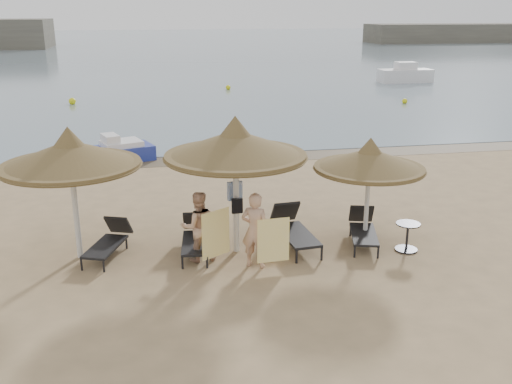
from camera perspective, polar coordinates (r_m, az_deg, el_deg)
ground at (r=12.67m, az=-3.41°, el=-7.43°), size 160.00×160.00×0.00m
sea at (r=91.54m, az=-10.04°, el=14.22°), size 200.00×140.00×0.03m
wet_sand_strip at (r=21.51m, az=-6.62°, el=3.20°), size 200.00×1.60×0.01m
palapa_left at (r=12.93m, az=-18.11°, el=3.57°), size 3.05×3.05×3.02m
palapa_center at (r=12.61m, az=-2.07°, el=4.73°), size 3.22×3.22×3.19m
palapa_right at (r=13.49m, az=11.29°, el=3.18°), size 2.62×2.62×2.59m
lounger_far_left at (r=13.54m, az=-14.46°, el=-4.69°), size 1.11×1.79×0.76m
lounger_near_left at (r=13.36m, az=-6.08°, el=-4.44°), size 0.78×1.84×0.80m
lounger_near_right at (r=13.69m, az=3.77°, el=-3.62°), size 0.83×2.04×0.89m
lounger_far_right at (r=14.02m, az=10.65°, el=-3.59°), size 1.02×1.84×0.78m
side_table at (r=13.78m, az=14.87°, el=-4.43°), size 0.56×0.56×0.67m
person_left at (r=12.67m, az=-5.82°, el=-2.90°), size 0.91×0.65×1.87m
person_right at (r=12.27m, az=-0.08°, el=-3.24°), size 1.08×0.94×1.97m
towel_left at (r=12.44m, az=-4.04°, el=-4.19°), size 0.66×0.43×1.07m
towel_right at (r=12.21m, az=1.75°, el=-4.86°), size 0.71×0.07×1.00m
bag_patterned at (r=13.08m, az=-2.13°, el=0.13°), size 0.36×0.21×0.43m
bag_dark at (r=12.84m, az=-1.89°, el=-1.39°), size 0.25×0.10×0.35m
pedal_boat at (r=21.81m, az=-13.34°, el=4.05°), size 2.51×1.96×1.02m
buoy_left at (r=35.67m, az=-17.90°, el=8.63°), size 0.41×0.41×0.41m
buoy_mid at (r=40.45m, az=-2.80°, el=10.40°), size 0.34×0.34×0.34m
buoy_right at (r=35.49m, az=14.65°, el=8.79°), size 0.31×0.31×0.31m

